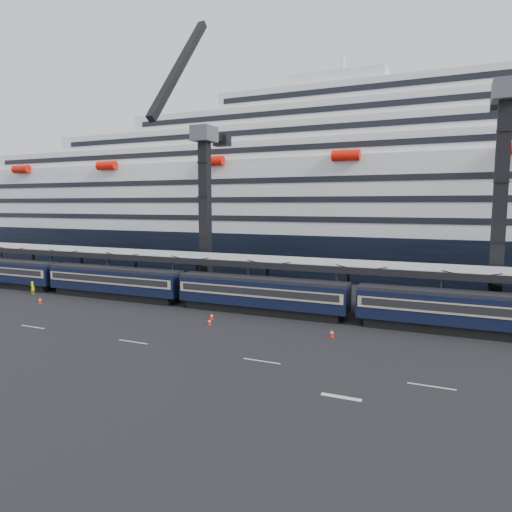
{
  "coord_description": "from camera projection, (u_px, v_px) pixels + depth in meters",
  "views": [
    {
      "loc": [
        10.96,
        -34.66,
        11.8
      ],
      "look_at": [
        -8.59,
        10.0,
        6.24
      ],
      "focal_mm": 32.0,
      "sensor_mm": 36.0,
      "label": 1
    }
  ],
  "objects": [
    {
      "name": "worker",
      "position": [
        33.0,
        288.0,
        59.71
      ],
      "size": [
        0.64,
        0.44,
        1.72
      ],
      "primitive_type": "imported",
      "rotation": [
        0.0,
        0.0,
        3.18
      ],
      "color": "#F4EE0C",
      "rests_on": "ground"
    },
    {
      "name": "crane_dark_near",
      "position": [
        203.0,
        203.0,
        60.79
      ],
      "size": [
        4.5,
        17.75,
        35.08
      ],
      "color": "#45484C",
      "rests_on": "ground"
    },
    {
      "name": "train",
      "position": [
        290.0,
        296.0,
        47.96
      ],
      "size": [
        133.05,
        3.0,
        4.05
      ],
      "color": "black",
      "rests_on": "ground"
    },
    {
      "name": "crane_dark_mid",
      "position": [
        501.0,
        188.0,
        45.77
      ],
      "size": [
        4.5,
        18.24,
        39.64
      ],
      "color": "#45484C",
      "rests_on": "ground"
    },
    {
      "name": "lane_markings",
      "position": [
        400.0,
        389.0,
        29.24
      ],
      "size": [
        111.0,
        4.27,
        0.02
      ],
      "color": "beige",
      "rests_on": "ground"
    },
    {
      "name": "traffic_cone_e",
      "position": [
        332.0,
        333.0,
        40.58
      ],
      "size": [
        0.4,
        0.4,
        0.79
      ],
      "color": "#F61607",
      "rests_on": "ground"
    },
    {
      "name": "canopy",
      "position": [
        343.0,
        265.0,
        49.4
      ],
      "size": [
        130.0,
        6.25,
        5.53
      ],
      "color": "#919399",
      "rests_on": "ground"
    },
    {
      "name": "traffic_cone_b",
      "position": [
        40.0,
        300.0,
        54.42
      ],
      "size": [
        0.41,
        0.41,
        0.81
      ],
      "color": "#F61607",
      "rests_on": "ground"
    },
    {
      "name": "traffic_cone_c",
      "position": [
        212.0,
        316.0,
        46.73
      ],
      "size": [
        0.39,
        0.39,
        0.79
      ],
      "color": "#F61607",
      "rests_on": "ground"
    },
    {
      "name": "traffic_cone_d",
      "position": [
        209.0,
        321.0,
        44.69
      ],
      "size": [
        0.36,
        0.36,
        0.72
      ],
      "color": "#F61607",
      "rests_on": "ground"
    },
    {
      "name": "cruise_ship",
      "position": [
        380.0,
        201.0,
        78.14
      ],
      "size": [
        214.09,
        28.84,
        34.0
      ],
      "color": "black",
      "rests_on": "ground"
    },
    {
      "name": "ground",
      "position": [
        303.0,
        349.0,
        37.25
      ],
      "size": [
        260.0,
        260.0,
        0.0
      ],
      "primitive_type": "plane",
      "color": "black",
      "rests_on": "ground"
    }
  ]
}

